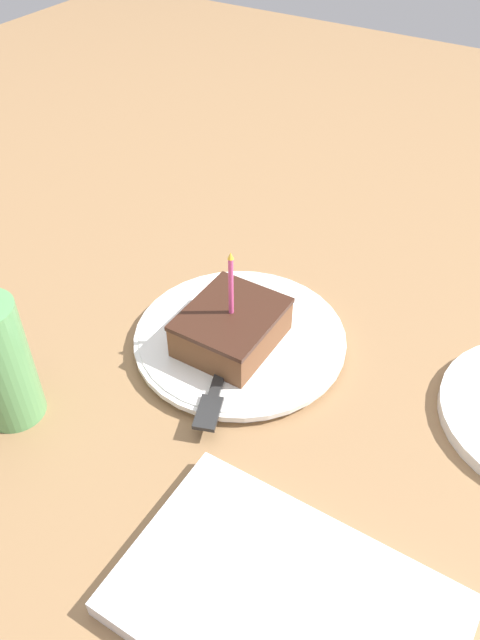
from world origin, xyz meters
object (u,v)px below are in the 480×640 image
object	(u,v)px
plate	(240,339)
cake_slice	(231,327)
fork	(220,376)
marble_board	(286,606)

from	to	relation	value
plate	cake_slice	xyz separation A→B (m)	(-0.00, -0.02, 0.03)
plate	cake_slice	bearing A→B (deg)	-97.18
fork	cake_slice	bearing A→B (deg)	109.12
cake_slice	marble_board	bearing A→B (deg)	-49.68
plate	cake_slice	size ratio (longest dim) A/B	1.97
plate	marble_board	size ratio (longest dim) A/B	0.92
fork	marble_board	size ratio (longest dim) A/B	0.63
cake_slice	plate	bearing A→B (deg)	82.82
plate	marble_board	world-z (taller)	marble_board
plate	fork	distance (m)	0.07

